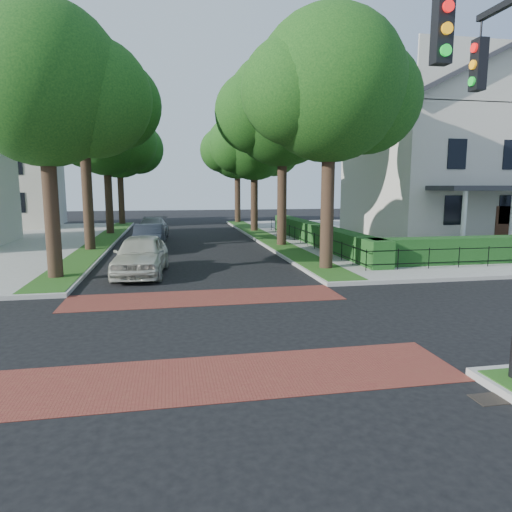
# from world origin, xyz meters

# --- Properties ---
(ground) EXTENTS (120.00, 120.00, 0.00)m
(ground) POSITION_xyz_m (0.00, 0.00, 0.00)
(ground) COLOR black
(ground) RESTS_ON ground
(sidewalk_ne) EXTENTS (30.00, 30.00, 0.15)m
(sidewalk_ne) POSITION_xyz_m (19.50, 19.00, 0.07)
(sidewalk_ne) COLOR gray
(sidewalk_ne) RESTS_ON ground
(crosswalk_far) EXTENTS (9.00, 2.20, 0.01)m
(crosswalk_far) POSITION_xyz_m (0.00, 3.20, 0.01)
(crosswalk_far) COLOR maroon
(crosswalk_far) RESTS_ON ground
(crosswalk_near) EXTENTS (9.00, 2.20, 0.01)m
(crosswalk_near) POSITION_xyz_m (0.00, -3.20, 0.01)
(crosswalk_near) COLOR maroon
(crosswalk_near) RESTS_ON ground
(storm_drain) EXTENTS (0.65, 0.45, 0.01)m
(storm_drain) POSITION_xyz_m (4.30, -5.00, 0.01)
(storm_drain) COLOR black
(storm_drain) RESTS_ON ground
(grass_strip_ne) EXTENTS (1.60, 29.80, 0.02)m
(grass_strip_ne) POSITION_xyz_m (5.40, 19.10, 0.16)
(grass_strip_ne) COLOR #264E16
(grass_strip_ne) RESTS_ON sidewalk_ne
(grass_strip_nw) EXTENTS (1.60, 29.80, 0.02)m
(grass_strip_nw) POSITION_xyz_m (-5.40, 19.10, 0.16)
(grass_strip_nw) COLOR #264E16
(grass_strip_nw) RESTS_ON sidewalk_nw
(tree_right_near) EXTENTS (7.75, 6.67, 10.66)m
(tree_right_near) POSITION_xyz_m (5.60, 7.24, 7.63)
(tree_right_near) COLOR black
(tree_right_near) RESTS_ON sidewalk_ne
(tree_right_mid) EXTENTS (8.25, 7.09, 11.22)m
(tree_right_mid) POSITION_xyz_m (5.61, 15.25, 7.99)
(tree_right_mid) COLOR black
(tree_right_mid) RESTS_ON sidewalk_ne
(tree_right_far) EXTENTS (7.25, 6.23, 9.74)m
(tree_right_far) POSITION_xyz_m (5.60, 24.22, 6.91)
(tree_right_far) COLOR black
(tree_right_far) RESTS_ON sidewalk_ne
(tree_right_back) EXTENTS (7.50, 6.45, 10.20)m
(tree_right_back) POSITION_xyz_m (5.60, 33.23, 7.27)
(tree_right_back) COLOR black
(tree_right_back) RESTS_ON sidewalk_ne
(tree_left_near) EXTENTS (7.50, 6.45, 10.20)m
(tree_left_near) POSITION_xyz_m (-5.40, 7.23, 7.27)
(tree_left_near) COLOR black
(tree_left_near) RESTS_ON sidewalk_nw
(tree_left_mid) EXTENTS (8.00, 6.88, 11.48)m
(tree_left_mid) POSITION_xyz_m (-5.39, 15.24, 8.34)
(tree_left_mid) COLOR black
(tree_left_mid) RESTS_ON sidewalk_nw
(tree_left_far) EXTENTS (7.00, 6.02, 9.86)m
(tree_left_far) POSITION_xyz_m (-5.40, 24.22, 7.12)
(tree_left_far) COLOR black
(tree_left_far) RESTS_ON sidewalk_nw
(tree_left_back) EXTENTS (7.75, 6.66, 10.44)m
(tree_left_back) POSITION_xyz_m (-5.40, 33.24, 7.41)
(tree_left_back) COLOR black
(tree_left_back) RESTS_ON sidewalk_nw
(hedge_main_road) EXTENTS (1.00, 18.00, 1.20)m
(hedge_main_road) POSITION_xyz_m (7.70, 15.00, 0.75)
(hedge_main_road) COLOR #194016
(hedge_main_road) RESTS_ON sidewalk_ne
(fence_main_road) EXTENTS (0.06, 18.00, 0.90)m
(fence_main_road) POSITION_xyz_m (6.90, 15.00, 0.60)
(fence_main_road) COLOR black
(fence_main_road) RESTS_ON sidewalk_ne
(house_victorian) EXTENTS (13.00, 13.05, 12.48)m
(house_victorian) POSITION_xyz_m (17.51, 15.92, 6.02)
(house_victorian) COLOR beige
(house_victorian) RESTS_ON sidewalk_ne
(parked_car_front) EXTENTS (2.36, 5.05, 1.67)m
(parked_car_front) POSITION_xyz_m (-2.30, 7.67, 0.84)
(parked_car_front) COLOR beige
(parked_car_front) RESTS_ON ground
(parked_car_middle) EXTENTS (1.72, 4.55, 1.48)m
(parked_car_middle) POSITION_xyz_m (-2.30, 15.06, 0.74)
(parked_car_middle) COLOR #1F252F
(parked_car_middle) RESTS_ON ground
(parked_car_rear) EXTENTS (2.33, 5.16, 1.47)m
(parked_car_rear) POSITION_xyz_m (-2.30, 20.73, 0.73)
(parked_car_rear) COLOR gray
(parked_car_rear) RESTS_ON ground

